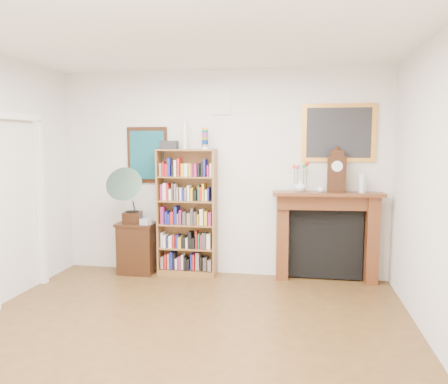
# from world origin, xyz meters

# --- Properties ---
(room) EXTENTS (4.51, 5.01, 2.81)m
(room) POSITION_xyz_m (0.00, 0.00, 1.40)
(room) COLOR #513418
(room) RESTS_ON ground
(door_casing) EXTENTS (0.08, 1.02, 2.17)m
(door_casing) POSITION_xyz_m (-2.21, 1.20, 1.26)
(door_casing) COLOR white
(door_casing) RESTS_ON left_wall
(teal_poster) EXTENTS (0.58, 0.04, 0.78)m
(teal_poster) POSITION_xyz_m (-1.05, 2.48, 1.65)
(teal_poster) COLOR black
(teal_poster) RESTS_ON back_wall
(small_picture) EXTENTS (0.26, 0.04, 0.30)m
(small_picture) POSITION_xyz_m (0.00, 2.48, 2.35)
(small_picture) COLOR white
(small_picture) RESTS_ON back_wall
(gilt_painting) EXTENTS (0.95, 0.04, 0.75)m
(gilt_painting) POSITION_xyz_m (1.55, 2.48, 1.95)
(gilt_painting) COLOR gold
(gilt_painting) RESTS_ON back_wall
(bookshelf) EXTENTS (0.80, 0.29, 2.00)m
(bookshelf) POSITION_xyz_m (-0.45, 2.34, 0.97)
(bookshelf) COLOR brown
(bookshelf) RESTS_ON floor
(side_cabinet) EXTENTS (0.53, 0.39, 0.72)m
(side_cabinet) POSITION_xyz_m (-1.16, 2.29, 0.36)
(side_cabinet) COLOR black
(side_cabinet) RESTS_ON floor
(fireplace) EXTENTS (1.43, 0.43, 1.19)m
(fireplace) POSITION_xyz_m (1.42, 2.40, 0.70)
(fireplace) COLOR #502212
(fireplace) RESTS_ON floor
(gramophone) EXTENTS (0.55, 0.65, 0.78)m
(gramophone) POSITION_xyz_m (-1.23, 2.19, 1.16)
(gramophone) COLOR black
(gramophone) RESTS_ON side_cabinet
(cd_stack) EXTENTS (0.14, 0.14, 0.08)m
(cd_stack) POSITION_xyz_m (-0.99, 2.18, 0.76)
(cd_stack) COLOR silver
(cd_stack) RESTS_ON side_cabinet
(mantel_clock) EXTENTS (0.23, 0.14, 0.54)m
(mantel_clock) POSITION_xyz_m (1.53, 2.34, 1.45)
(mantel_clock) COLOR black
(mantel_clock) RESTS_ON fireplace
(flower_vase) EXTENTS (0.15, 0.15, 0.15)m
(flower_vase) POSITION_xyz_m (1.07, 2.35, 1.27)
(flower_vase) COLOR white
(flower_vase) RESTS_ON fireplace
(teacup) EXTENTS (0.10, 0.10, 0.07)m
(teacup) POSITION_xyz_m (1.33, 2.29, 1.22)
(teacup) COLOR silver
(teacup) RESTS_ON fireplace
(bottle_left) EXTENTS (0.07, 0.07, 0.24)m
(bottle_left) POSITION_xyz_m (1.84, 2.34, 1.31)
(bottle_left) COLOR silver
(bottle_left) RESTS_ON fireplace
(bottle_right) EXTENTS (0.06, 0.06, 0.20)m
(bottle_right) POSITION_xyz_m (1.87, 2.36, 1.29)
(bottle_right) COLOR silver
(bottle_right) RESTS_ON fireplace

